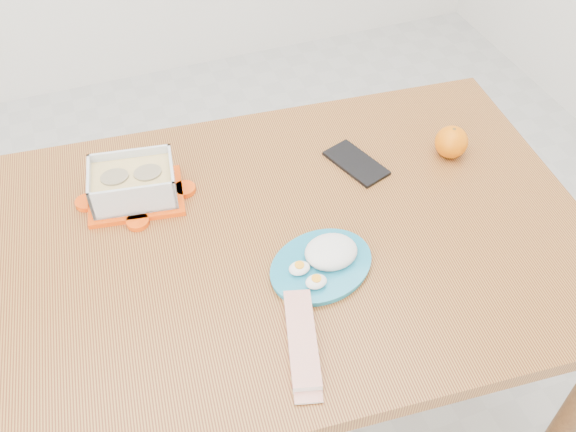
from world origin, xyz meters
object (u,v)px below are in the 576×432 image
object	(u,v)px
orange_fruit	(451,142)
smartphone	(356,163)
rice_plate	(324,260)
dining_table	(288,260)
food_container	(133,184)

from	to	relation	value
orange_fruit	smartphone	bearing A→B (deg)	168.78
orange_fruit	rice_plate	bearing A→B (deg)	-152.48
dining_table	food_container	distance (m)	0.39
dining_table	food_container	xyz separation A→B (m)	(-0.29, 0.23, 0.13)
orange_fruit	smartphone	distance (m)	0.24
dining_table	orange_fruit	size ratio (longest dim) A/B	17.60
rice_plate	orange_fruit	bearing A→B (deg)	9.21
dining_table	rice_plate	xyz separation A→B (m)	(0.04, -0.11, 0.11)
orange_fruit	rice_plate	size ratio (longest dim) A/B	0.28
dining_table	smartphone	bearing A→B (deg)	39.12
dining_table	orange_fruit	bearing A→B (deg)	18.81
smartphone	dining_table	bearing A→B (deg)	-164.58
rice_plate	dining_table	bearing A→B (deg)	91.86
food_container	rice_plate	distance (m)	0.48
dining_table	smartphone	xyz separation A→B (m)	(0.24, 0.16, 0.09)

